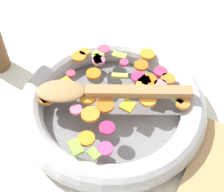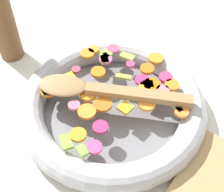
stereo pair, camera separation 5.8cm
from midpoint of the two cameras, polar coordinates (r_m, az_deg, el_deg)
ground_plane at (r=0.62m, az=-2.68°, el=-3.19°), size 4.00×4.00×0.00m
skillet at (r=0.60m, az=-2.76°, el=-1.90°), size 0.36×0.36×0.05m
chopped_vegetables at (r=0.59m, az=-3.05°, el=1.47°), size 0.27×0.30×0.01m
wooden_spoon at (r=0.57m, az=-5.71°, el=0.71°), size 0.27×0.16×0.01m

